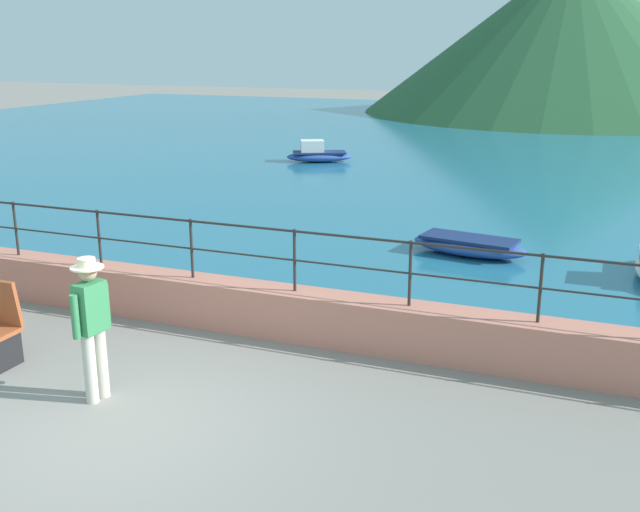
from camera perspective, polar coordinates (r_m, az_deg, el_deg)
ground_plane at (r=8.80m, az=-15.72°, el=-12.43°), size 120.00×120.00×0.00m
promenade_wall at (r=11.11m, az=-5.87°, el=-3.84°), size 20.00×0.56×0.70m
railing at (r=10.82m, az=-6.01°, el=1.00°), size 18.44×0.04×0.90m
lake_water at (r=32.50m, az=13.15°, el=8.30°), size 64.00×44.32×0.06m
hill_main at (r=48.18m, az=18.42°, el=15.70°), size 24.04×24.04×9.17m
person_walking at (r=9.09m, az=-16.99°, el=-4.83°), size 0.38×0.57×1.75m
boat_1 at (r=15.02m, az=11.27°, el=0.80°), size 2.41×1.25×0.36m
boat_2 at (r=26.61m, az=-0.15°, el=7.76°), size 2.46×1.82×0.76m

